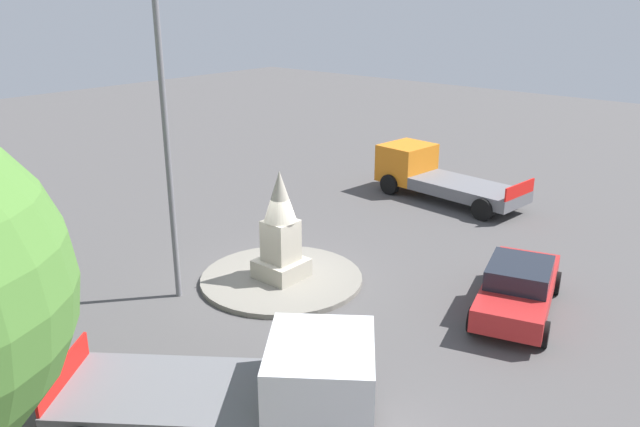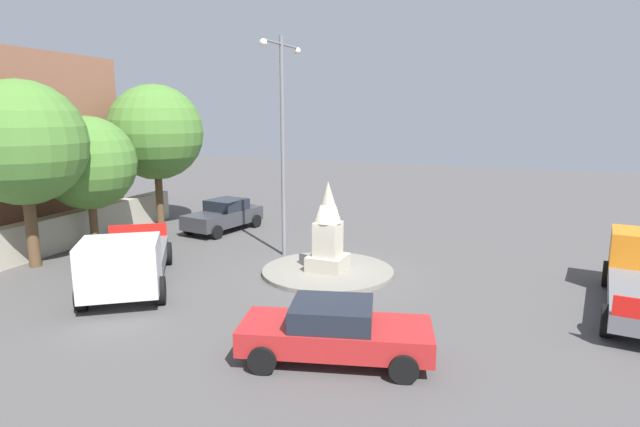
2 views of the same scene
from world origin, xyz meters
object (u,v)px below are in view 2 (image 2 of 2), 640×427
(car_dark_grey_parked_right, at_px, (224,215))
(streetlamp, at_px, (282,128))
(tree_far_corner, at_px, (156,133))
(tree_near_wall, at_px, (22,143))
(monument, at_px, (328,230))
(car_red_parked_left, at_px, (335,331))
(truck_white_near_island, at_px, (126,263))
(tree_mid_cluster, at_px, (88,163))

(car_dark_grey_parked_right, bearing_deg, streetlamp, -120.25)
(tree_far_corner, bearing_deg, tree_near_wall, -175.20)
(monument, xyz_separation_m, car_red_parked_left, (-5.98, -2.66, -0.87))
(car_dark_grey_parked_right, xyz_separation_m, truck_white_near_island, (-8.52, -2.04, 0.19))
(car_dark_grey_parked_right, height_order, tree_far_corner, tree_far_corner)
(monument, height_order, truck_white_near_island, monument)
(car_dark_grey_parked_right, distance_m, car_red_parked_left, 14.21)
(car_red_parked_left, xyz_separation_m, tree_far_corner, (10.09, 13.64, 3.95))
(car_red_parked_left, distance_m, tree_mid_cluster, 14.62)
(car_dark_grey_parked_right, bearing_deg, car_red_parked_left, -136.01)
(car_red_parked_left, relative_size, truck_white_near_island, 0.78)
(streetlamp, xyz_separation_m, tree_near_wall, (-5.08, 7.81, -0.51))
(streetlamp, distance_m, tree_mid_cluster, 8.45)
(tree_near_wall, relative_size, tree_far_corner, 0.97)
(truck_white_near_island, height_order, tree_far_corner, tree_far_corner)
(streetlamp, distance_m, car_dark_grey_parked_right, 6.93)
(streetlamp, relative_size, tree_mid_cluster, 1.53)
(streetlamp, height_order, car_dark_grey_parked_right, streetlamp)
(tree_near_wall, bearing_deg, car_red_parked_left, -100.53)
(monument, bearing_deg, tree_mid_cluster, 92.69)
(monument, distance_m, car_dark_grey_parked_right, 8.40)
(car_red_parked_left, height_order, tree_far_corner, tree_far_corner)
(car_dark_grey_parked_right, height_order, truck_white_near_island, truck_white_near_island)
(tree_far_corner, bearing_deg, car_dark_grey_parked_right, -88.08)
(tree_mid_cluster, bearing_deg, car_dark_grey_parked_right, -35.57)
(tree_mid_cluster, bearing_deg, streetlamp, -76.03)
(tree_far_corner, bearing_deg, car_red_parked_left, -126.50)
(tree_far_corner, bearing_deg, monument, -110.52)
(truck_white_near_island, bearing_deg, car_red_parked_left, -102.25)
(streetlamp, relative_size, tree_near_wall, 1.24)
(car_red_parked_left, bearing_deg, tree_mid_cluster, 67.52)
(monument, relative_size, streetlamp, 0.38)
(truck_white_near_island, bearing_deg, car_dark_grey_parked_right, 13.46)
(car_red_parked_left, bearing_deg, car_dark_grey_parked_right, 43.99)
(monument, xyz_separation_m, streetlamp, (1.51, 2.53, 3.49))
(tree_near_wall, xyz_separation_m, tree_mid_cluster, (3.07, 0.26, -1.00))
(car_dark_grey_parked_right, bearing_deg, truck_white_near_island, -166.54)
(monument, bearing_deg, truck_white_near_island, 129.65)
(tree_near_wall, bearing_deg, monument, -70.96)
(tree_mid_cluster, bearing_deg, tree_far_corner, 4.80)
(monument, relative_size, tree_near_wall, 0.47)
(monument, height_order, tree_mid_cluster, tree_mid_cluster)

